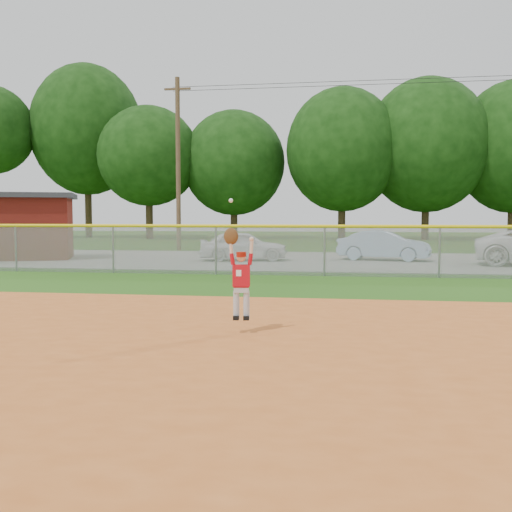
{
  "coord_description": "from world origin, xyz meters",
  "views": [
    {
      "loc": [
        0.48,
        -7.17,
        1.8
      ],
      "look_at": [
        -1.0,
        2.72,
        1.1
      ],
      "focal_mm": 40.0,
      "sensor_mm": 36.0,
      "label": 1
    }
  ],
  "objects_px": {
    "car_white_a": "(243,246)",
    "ballplayer": "(240,274)",
    "car_blue": "(384,245)",
    "utility_shed": "(29,226)"
  },
  "relations": [
    {
      "from": "utility_shed",
      "to": "ballplayer",
      "type": "height_order",
      "value": "utility_shed"
    },
    {
      "from": "car_blue",
      "to": "utility_shed",
      "type": "height_order",
      "value": "utility_shed"
    },
    {
      "from": "car_blue",
      "to": "ballplayer",
      "type": "bearing_deg",
      "value": -178.75
    },
    {
      "from": "car_blue",
      "to": "utility_shed",
      "type": "bearing_deg",
      "value": 109.02
    },
    {
      "from": "car_blue",
      "to": "utility_shed",
      "type": "xyz_separation_m",
      "value": [
        -14.5,
        -1.44,
        0.77
      ]
    },
    {
      "from": "utility_shed",
      "to": "ballplayer",
      "type": "bearing_deg",
      "value": -50.31
    },
    {
      "from": "car_white_a",
      "to": "car_blue",
      "type": "xyz_separation_m",
      "value": [
        5.58,
        1.0,
        0.0
      ]
    },
    {
      "from": "utility_shed",
      "to": "ballplayer",
      "type": "distance_m",
      "value": 17.67
    },
    {
      "from": "car_white_a",
      "to": "utility_shed",
      "type": "relative_size",
      "value": 0.79
    },
    {
      "from": "car_white_a",
      "to": "ballplayer",
      "type": "height_order",
      "value": "ballplayer"
    }
  ]
}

